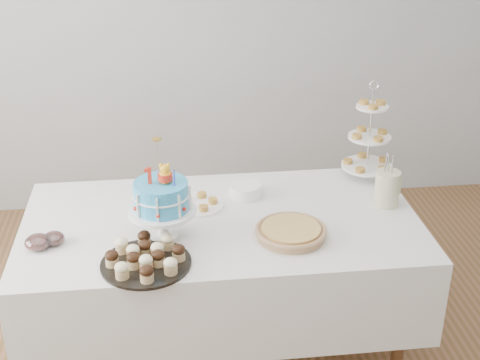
{
  "coord_description": "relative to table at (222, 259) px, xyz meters",
  "views": [
    {
      "loc": [
        -0.24,
        -2.51,
        2.36
      ],
      "look_at": [
        0.09,
        0.3,
        0.98
      ],
      "focal_mm": 50.0,
      "sensor_mm": 36.0,
      "label": 1
    }
  ],
  "objects": [
    {
      "name": "walls",
      "position": [
        0.0,
        -0.3,
        0.81
      ],
      "size": [
        5.04,
        4.04,
        2.7
      ],
      "color": "#9DA0A2",
      "rests_on": "floor"
    },
    {
      "name": "table",
      "position": [
        0.0,
        0.0,
        0.0
      ],
      "size": [
        1.92,
        1.02,
        0.77
      ],
      "color": "silver",
      "rests_on": "floor"
    },
    {
      "name": "birthday_cake",
      "position": [
        -0.28,
        -0.13,
        0.36
      ],
      "size": [
        0.31,
        0.31,
        0.48
      ],
      "rotation": [
        0.0,
        0.0,
        -0.14
      ],
      "color": "white",
      "rests_on": "table"
    },
    {
      "name": "cupcake_tray",
      "position": [
        -0.36,
        -0.36,
        0.27
      ],
      "size": [
        0.39,
        0.39,
        0.09
      ],
      "color": "black",
      "rests_on": "table"
    },
    {
      "name": "pie",
      "position": [
        0.3,
        -0.2,
        0.26
      ],
      "size": [
        0.33,
        0.33,
        0.05
      ],
      "color": "tan",
      "rests_on": "table"
    },
    {
      "name": "tiered_stand",
      "position": [
        0.84,
        0.4,
        0.45
      ],
      "size": [
        0.28,
        0.28,
        0.55
      ],
      "color": "silver",
      "rests_on": "table"
    },
    {
      "name": "plate_stack",
      "position": [
        0.15,
        0.24,
        0.26
      ],
      "size": [
        0.17,
        0.17,
        0.06
      ],
      "color": "white",
      "rests_on": "table"
    },
    {
      "name": "pastry_plate",
      "position": [
        -0.1,
        0.15,
        0.24
      ],
      "size": [
        0.26,
        0.26,
        0.04
      ],
      "color": "white",
      "rests_on": "table"
    },
    {
      "name": "jam_bowl_a",
      "position": [
        -0.77,
        -0.13,
        0.26
      ],
      "size": [
        0.1,
        0.1,
        0.06
      ],
      "color": "silver",
      "rests_on": "table"
    },
    {
      "name": "jam_bowl_b",
      "position": [
        -0.84,
        -0.16,
        0.26
      ],
      "size": [
        0.12,
        0.12,
        0.07
      ],
      "color": "silver",
      "rests_on": "table"
    },
    {
      "name": "utensil_pitcher",
      "position": [
        0.84,
        0.06,
        0.33
      ],
      "size": [
        0.13,
        0.12,
        0.28
      ],
      "rotation": [
        0.0,
        0.0,
        -0.08
      ],
      "color": "white",
      "rests_on": "table"
    }
  ]
}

